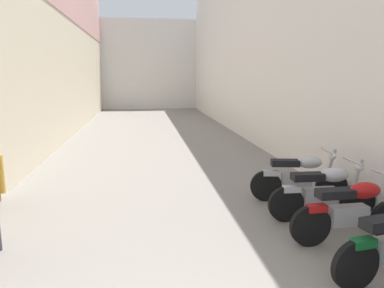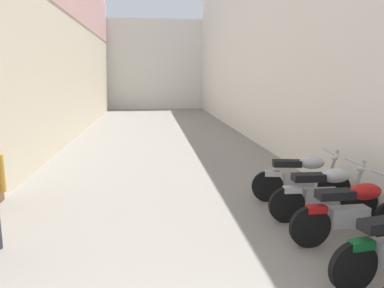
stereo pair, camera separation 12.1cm
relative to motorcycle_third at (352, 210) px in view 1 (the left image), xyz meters
The scene contains 7 objects.
ground_plane 7.76m from the motorcycle_third, 108.12° to the left, with size 41.85×41.85×0.00m, color gray.
building_left 11.65m from the motorcycle_third, 122.58° to the left, with size 0.45×25.85×8.27m.
building_right 9.97m from the motorcycle_third, 83.05° to the left, with size 0.45×25.85×7.50m.
building_far_end 23.56m from the motorcycle_third, 95.91° to the left, with size 9.70×2.00×6.33m, color silver.
motorcycle_third is the anchor object (origin of this frame).
motorcycle_fourth 0.86m from the motorcycle_third, 90.00° to the left, with size 1.85×0.58×1.04m.
motorcycle_fifth 1.80m from the motorcycle_third, 90.00° to the left, with size 1.84×0.58×1.04m.
Camera 1 is at (-0.54, -1.09, 2.39)m, focal length 34.40 mm.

